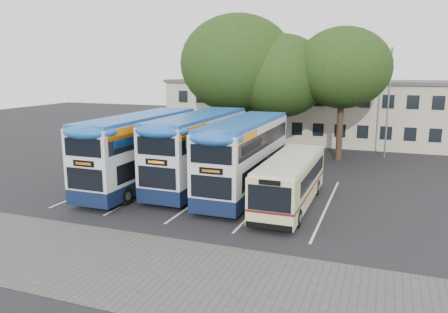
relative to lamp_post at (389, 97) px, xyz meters
name	(u,v)px	position (x,y,z in m)	size (l,w,h in m)	color
ground	(241,230)	(-6.00, -19.97, -5.08)	(120.00, 120.00, 0.00)	black
paving_strip	(149,269)	(-8.00, -24.97, -5.08)	(40.00, 6.00, 0.01)	#595654
bay_lines	(208,194)	(-9.75, -14.97, -5.08)	(14.12, 11.00, 0.01)	silver
depot_building	(325,110)	(-6.00, 7.02, -1.93)	(32.40, 8.40, 6.20)	#BEAD99
lamp_post	(389,97)	(0.00, 0.00, 0.00)	(0.25, 1.05, 9.06)	gray
tree_left	(238,64)	(-12.23, -2.33, 2.67)	(9.74, 9.74, 11.90)	black
tree_mid	(280,76)	(-8.62, -2.10, 1.66)	(8.12, 8.12, 10.21)	black
tree_right	(343,68)	(-3.53, -2.19, 2.32)	(7.49, 7.49, 10.60)	black
bus_dd_left	(141,148)	(-14.32, -14.94, -2.57)	(2.65, 10.93, 4.56)	#0F1B38
bus_dd_mid	(199,147)	(-11.01, -13.34, -2.57)	(2.66, 10.96, 4.57)	#0F1B38
bus_dd_right	(245,153)	(-7.74, -14.05, -2.64)	(2.58, 10.65, 4.44)	#0F1B38
bus_single	(291,179)	(-4.67, -15.49, -3.55)	(2.31, 9.06, 2.70)	beige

